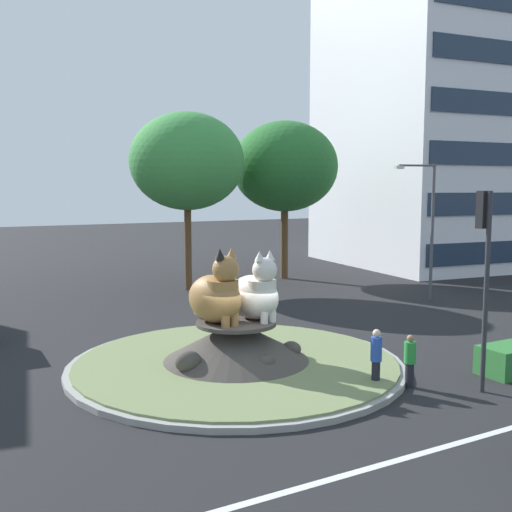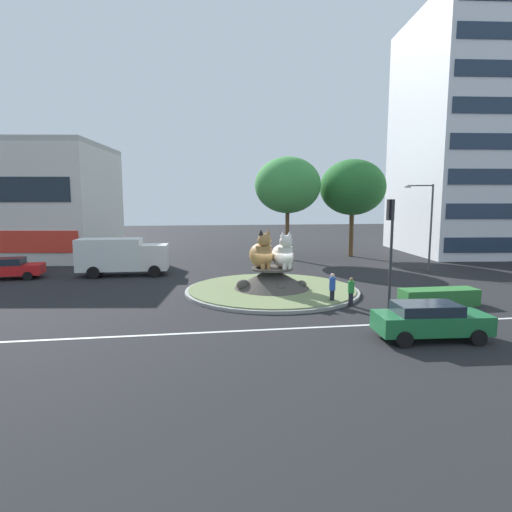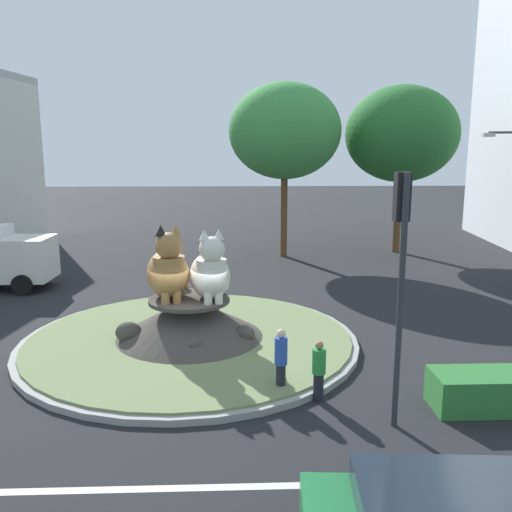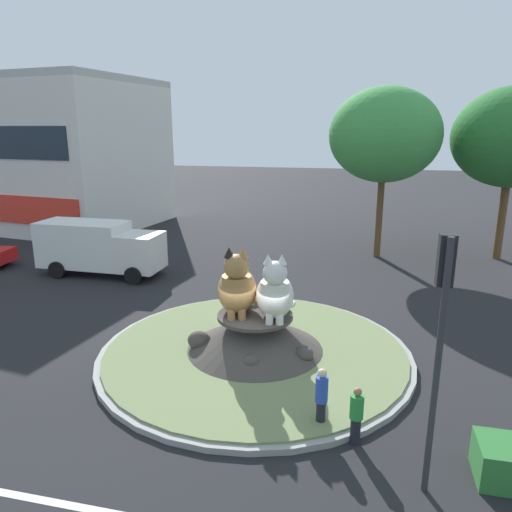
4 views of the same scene
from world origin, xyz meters
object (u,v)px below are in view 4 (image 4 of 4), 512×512
(second_tree_near_tower, at_px, (385,135))
(delivery_box_truck, at_px, (98,246))
(shophouse_block, at_px, (16,153))
(pedestrian_blue_shirt, at_px, (321,397))
(cat_statue_white, at_px, (275,293))
(cat_statue_tabby, at_px, (237,288))
(pedestrian_green_shirt, at_px, (356,415))
(traffic_light_mast, at_px, (441,321))

(second_tree_near_tower, bearing_deg, delivery_box_truck, -153.83)
(delivery_box_truck, bearing_deg, shophouse_block, 139.75)
(pedestrian_blue_shirt, height_order, delivery_box_truck, delivery_box_truck)
(second_tree_near_tower, height_order, pedestrian_blue_shirt, second_tree_near_tower)
(shophouse_block, height_order, second_tree_near_tower, shophouse_block)
(cat_statue_white, distance_m, second_tree_near_tower, 15.88)
(cat_statue_tabby, distance_m, shophouse_block, 31.76)
(cat_statue_tabby, height_order, pedestrian_green_shirt, cat_statue_tabby)
(traffic_light_mast, distance_m, shophouse_block, 39.51)
(shophouse_block, distance_m, pedestrian_green_shirt, 37.84)
(pedestrian_blue_shirt, bearing_deg, pedestrian_green_shirt, -116.83)
(delivery_box_truck, bearing_deg, second_tree_near_tower, 26.90)
(cat_statue_tabby, distance_m, pedestrian_green_shirt, 6.17)
(pedestrian_blue_shirt, bearing_deg, cat_statue_white, 25.73)
(delivery_box_truck, bearing_deg, pedestrian_blue_shirt, -40.01)
(cat_statue_white, relative_size, shophouse_block, 0.10)
(second_tree_near_tower, height_order, delivery_box_truck, second_tree_near_tower)
(second_tree_near_tower, relative_size, delivery_box_truck, 1.50)
(pedestrian_blue_shirt, xyz_separation_m, pedestrian_green_shirt, (0.91, -0.42, -0.11))
(cat_statue_white, height_order, second_tree_near_tower, second_tree_near_tower)
(cat_statue_tabby, relative_size, cat_statue_white, 1.09)
(pedestrian_blue_shirt, xyz_separation_m, delivery_box_truck, (-12.95, 11.15, 0.63))
(traffic_light_mast, distance_m, pedestrian_green_shirt, 3.68)
(cat_statue_tabby, height_order, second_tree_near_tower, second_tree_near_tower)
(second_tree_near_tower, distance_m, delivery_box_truck, 17.28)
(cat_statue_white, xyz_separation_m, pedestrian_blue_shirt, (1.94, -3.69, -1.43))
(pedestrian_green_shirt, xyz_separation_m, delivery_box_truck, (-13.86, 11.57, 0.74))
(pedestrian_green_shirt, relative_size, delivery_box_truck, 0.23)
(pedestrian_blue_shirt, bearing_deg, shophouse_block, 47.12)
(shophouse_block, height_order, delivery_box_truck, shophouse_block)
(pedestrian_green_shirt, bearing_deg, cat_statue_tabby, 69.27)
(pedestrian_green_shirt, bearing_deg, cat_statue_white, 59.39)
(shophouse_block, distance_m, delivery_box_truck, 19.90)
(traffic_light_mast, bearing_deg, pedestrian_blue_shirt, 52.79)
(delivery_box_truck, bearing_deg, cat_statue_white, -33.42)
(cat_statue_white, bearing_deg, delivery_box_truck, -134.53)
(cat_statue_tabby, bearing_deg, delivery_box_truck, -140.20)
(shophouse_block, distance_m, pedestrian_blue_shirt, 36.87)
(cat_statue_tabby, relative_size, pedestrian_green_shirt, 1.68)
(traffic_light_mast, xyz_separation_m, second_tree_near_tower, (-0.76, 19.96, 3.32))
(cat_statue_tabby, bearing_deg, second_tree_near_tower, 148.09)
(shophouse_block, xyz_separation_m, pedestrian_green_shirt, (28.56, -24.35, -4.84))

